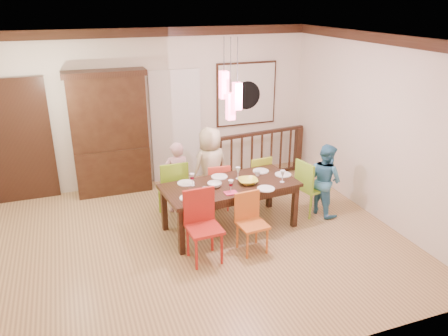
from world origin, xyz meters
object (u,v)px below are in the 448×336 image
object	(u,v)px
chair_far_left	(172,184)
person_far_mid	(210,167)
dining_table	(230,189)
person_far_left	(177,177)
china_hutch	(110,133)
chair_end_right	(312,183)
person_end_right	(325,180)
balustrade	(257,154)

from	to	relation	value
chair_far_left	person_far_mid	size ratio (longest dim) A/B	0.71
dining_table	person_far_left	xyz separation A→B (m)	(-0.61, 0.86, -0.05)
china_hutch	chair_end_right	bearing A→B (deg)	-34.50
chair_far_left	china_hutch	xyz separation A→B (m)	(-0.78, 1.37, 0.56)
dining_table	chair_far_left	world-z (taller)	chair_far_left
chair_far_left	person_end_right	world-z (taller)	person_end_right
chair_end_right	person_far_left	size ratio (longest dim) A/B	0.77
dining_table	balustrade	bearing A→B (deg)	49.62
chair_far_left	person_far_mid	xyz separation A→B (m)	(0.72, 0.19, 0.13)
china_hutch	balustrade	size ratio (longest dim) A/B	1.06
chair_far_left	dining_table	bearing A→B (deg)	135.64
china_hutch	chair_far_left	bearing A→B (deg)	-60.17
china_hutch	balustrade	world-z (taller)	china_hutch
china_hutch	person_far_mid	size ratio (longest dim) A/B	1.60
china_hutch	balustrade	bearing A→B (deg)	-7.19
dining_table	person_end_right	distance (m)	1.65
chair_end_right	person_far_mid	xyz separation A→B (m)	(-1.48, 0.87, 0.16)
dining_table	person_far_left	world-z (taller)	person_far_left
chair_end_right	person_end_right	distance (m)	0.21
person_far_mid	person_end_right	world-z (taller)	person_far_mid
person_far_mid	person_end_right	distance (m)	1.92
chair_end_right	china_hutch	bearing A→B (deg)	44.26
balustrade	person_far_mid	size ratio (longest dim) A/B	1.51
chair_far_left	person_far_mid	distance (m)	0.76
person_end_right	person_far_mid	bearing A→B (deg)	46.90
chair_far_left	china_hutch	bearing A→B (deg)	-60.54
balustrade	person_end_right	bearing A→B (deg)	-83.08
person_far_left	person_end_right	size ratio (longest dim) A/B	1.01
dining_table	person_end_right	world-z (taller)	person_end_right
chair_end_right	china_hutch	world-z (taller)	china_hutch
chair_far_left	chair_end_right	distance (m)	2.31
chair_far_left	person_far_mid	bearing A→B (deg)	-165.96
dining_table	chair_far_left	size ratio (longest dim) A/B	2.14
chair_end_right	person_far_mid	size ratio (longest dim) A/B	0.67
dining_table	person_far_left	size ratio (longest dim) A/B	1.73
dining_table	china_hutch	xyz separation A→B (m)	(-1.52, 2.08, 0.46)
person_far_left	person_far_mid	distance (m)	0.61
chair_end_right	china_hutch	size ratio (longest dim) A/B	0.42
chair_far_left	person_far_left	bearing A→B (deg)	-130.16
china_hutch	balustrade	xyz separation A→B (m)	(2.74, -0.35, -0.62)
chair_end_right	person_end_right	bearing A→B (deg)	-125.71
chair_far_left	balustrade	distance (m)	2.21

